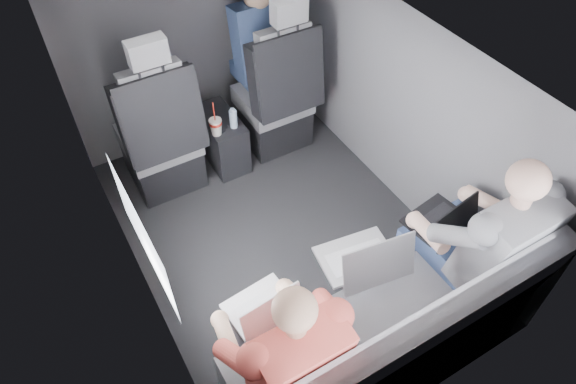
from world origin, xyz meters
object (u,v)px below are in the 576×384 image
front_seat_left (161,142)px  soda_cup (216,126)px  laptop_silver (364,259)px  front_seat_right (277,101)px  laptop_white (264,309)px  passenger_rear_right (477,240)px  passenger_front_right (259,43)px  rear_bench (385,341)px  water_bottle (233,119)px  laptop_black (443,220)px  center_console (222,139)px  passenger_rear_left (281,350)px

front_seat_left → soda_cup: 0.38m
soda_cup → laptop_silver: laptop_silver is taller
front_seat_right → soda_cup: bearing=-168.2°
laptop_white → passenger_rear_right: 1.14m
laptop_silver → passenger_rear_right: (0.57, -0.20, 0.00)m
passenger_front_right → passenger_rear_right: bearing=-86.1°
rear_bench → passenger_front_right: bearing=78.0°
rear_bench → soda_cup: bearing=92.8°
soda_cup → laptop_silver: size_ratio=0.65×
front_seat_right → passenger_front_right: 0.43m
water_bottle → passenger_rear_right: (0.55, -1.71, 0.17)m
laptop_black → passenger_rear_right: passenger_rear_right is taller
center_console → front_seat_left: bearing=-174.9°
water_bottle → center_console: bearing=109.0°
front_seat_right → passenger_front_right: size_ratio=1.64×
rear_bench → laptop_silver: rear_bench is taller
water_bottle → passenger_rear_left: (-0.60, -1.70, 0.14)m
front_seat_right → soda_cup: front_seat_right is taller
rear_bench → soda_cup: rear_bench is taller
front_seat_right → laptop_silver: 1.68m
rear_bench → passenger_front_right: 2.25m
center_console → rear_bench: rear_bench is taller
laptop_white → laptop_black: size_ratio=0.94×
front_seat_left → passenger_rear_left: bearing=-93.1°
center_console → laptop_silver: size_ratio=1.16×
laptop_silver → passenger_front_right: passenger_front_right is taller
front_seat_right → rear_bench: 1.96m
soda_cup → passenger_rear_left: size_ratio=0.22×
center_console → passenger_front_right: (0.46, 0.22, 0.55)m
front_seat_right → laptop_white: bearing=-121.2°
front_seat_left → water_bottle: front_seat_left is taller
passenger_rear_left → passenger_front_right: bearing=64.0°
front_seat_left → passenger_rear_right: size_ratio=1.01×
passenger_rear_left → front_seat_right: bearing=61.1°
water_bottle → passenger_front_right: 0.61m
laptop_silver → passenger_front_right: (0.42, 1.87, 0.11)m
front_seat_left → passenger_rear_right: 2.11m
rear_bench → laptop_white: (-0.52, 0.30, 0.32)m
front_seat_left → passenger_front_right: (0.91, 0.26, 0.35)m
passenger_rear_left → passenger_rear_right: passenger_rear_right is taller
rear_bench → laptop_white: rear_bench is taller
water_bottle → passenger_front_right: bearing=41.1°
front_seat_right → soda_cup: 0.55m
laptop_silver → passenger_rear_right: 0.60m
rear_bench → passenger_rear_left: bearing=170.1°
laptop_silver → passenger_front_right: size_ratio=0.54×
passenger_front_right → soda_cup: bearing=-146.0°
rear_bench → soda_cup: 1.80m
center_console → soda_cup: 0.32m
front_seat_left → laptop_white: (-0.07, -1.60, 0.23)m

